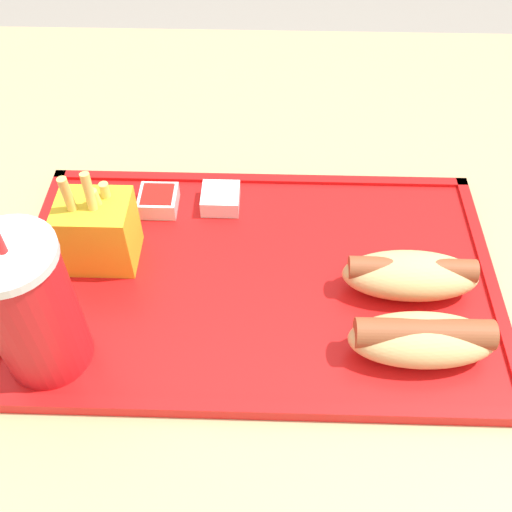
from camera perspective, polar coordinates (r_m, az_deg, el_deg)
The scene contains 8 objects.
dining_table at distance 0.93m, azimuth 2.68°, elevation -18.60°, with size 1.02×1.05×0.77m.
food_tray at distance 0.60m, azimuth -0.00°, elevation -2.18°, with size 0.48×0.30×0.01m.
soda_cup at distance 0.52m, azimuth -20.72°, elevation -4.64°, with size 0.08×0.08×0.17m.
hot_dog_far at distance 0.54m, azimuth 15.56°, elevation -7.58°, with size 0.13×0.05×0.04m.
hot_dog_near at distance 0.59m, azimuth 14.50°, elevation -1.73°, with size 0.13×0.05×0.04m.
fries_carton at distance 0.60m, azimuth -14.84°, elevation 2.37°, with size 0.07×0.06×0.11m.
sauce_cup_mayo at distance 0.66m, azimuth -3.40°, elevation 5.53°, with size 0.04×0.04×0.02m.
sauce_cup_ketchup at distance 0.66m, azimuth -9.28°, elevation 5.26°, with size 0.04×0.04×0.02m.
Camera 1 is at (0.03, 0.36, 1.24)m, focal length 42.00 mm.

